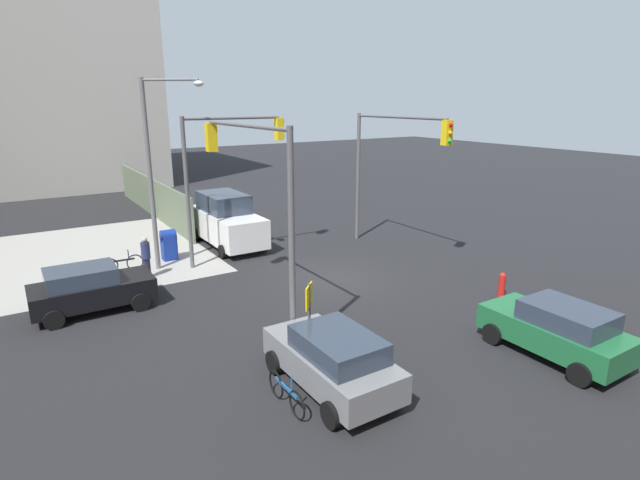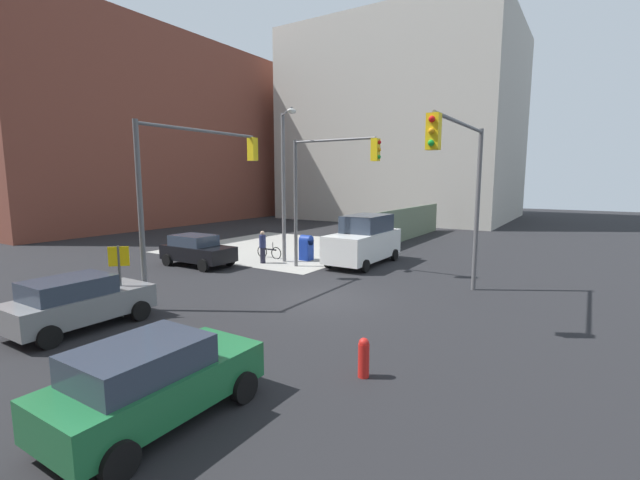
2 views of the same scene
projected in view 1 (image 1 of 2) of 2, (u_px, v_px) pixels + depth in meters
ground_plane at (334, 278)px, 20.67m from camera, size 120.00×120.00×0.00m
sidewalk_corner at (67, 258)px, 23.32m from camera, size 12.00×12.00×0.01m
construction_fence at (152, 197)px, 31.68m from camera, size 16.02×0.12×2.40m
traffic_signal_nw_corner at (253, 183)px, 15.34m from camera, size 6.12×0.36×6.50m
traffic_signal_se_corner at (390, 154)px, 23.40m from camera, size 6.31×0.36×6.50m
traffic_signal_ne_corner at (226, 161)px, 21.69m from camera, size 0.36×4.81×6.50m
street_lamp_corner at (157, 161)px, 20.55m from camera, size 2.00×2.05×8.00m
warning_sign_two_way at (309, 310)px, 13.52m from camera, size 0.48×0.48×2.40m
mailbox_blue at (169, 244)px, 22.91m from camera, size 0.56×0.64×1.43m
fire_hydrant at (502, 284)px, 18.66m from camera, size 0.26×0.26×0.94m
hatchback_black at (90, 288)px, 17.28m from camera, size 2.02×3.99×1.62m
sedan_gray at (332, 359)px, 12.59m from camera, size 4.08×2.02×1.62m
coupe_green at (557, 329)px, 14.22m from camera, size 4.05×2.02×1.62m
van_white_delivery at (227, 221)px, 25.09m from camera, size 5.40×2.32×2.62m
pedestrian_crossing at (146, 257)px, 20.47m from camera, size 0.36×0.36×1.77m
bicycle_leaning_on_fence at (123, 264)px, 21.40m from camera, size 0.05×1.75×0.97m
bicycle_at_crosswalk at (286, 394)px, 11.96m from camera, size 1.75×0.05×0.97m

